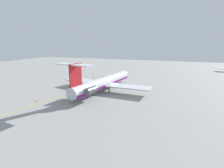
# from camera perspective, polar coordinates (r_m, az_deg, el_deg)

# --- Properties ---
(ground) EXTENTS (293.78, 293.78, 0.00)m
(ground) POSITION_cam_1_polar(r_m,az_deg,el_deg) (77.65, -8.18, -2.42)
(ground) COLOR gray
(main_jetliner) EXTENTS (47.93, 42.51, 13.98)m
(main_jetliner) POSITION_cam_1_polar(r_m,az_deg,el_deg) (76.62, -3.29, 0.42)
(main_jetliner) COLOR silver
(main_jetliner) RESTS_ON ground
(ground_crew_near_nose) EXTENTS (0.33, 0.34, 1.73)m
(ground_crew_near_nose) POSITION_cam_1_polar(r_m,az_deg,el_deg) (105.93, -3.12, 2.56)
(ground_crew_near_nose) COLOR black
(ground_crew_near_nose) RESTS_ON ground
(ground_crew_near_tail) EXTENTS (0.39, 0.30, 1.83)m
(ground_crew_near_tail) POSITION_cam_1_polar(r_m,az_deg,el_deg) (101.94, -11.83, 1.90)
(ground_crew_near_tail) COLOR black
(ground_crew_near_tail) RESTS_ON ground
(ground_crew_portside) EXTENTS (0.34, 0.29, 1.65)m
(ground_crew_portside) POSITION_cam_1_polar(r_m,az_deg,el_deg) (105.58, -6.28, 2.44)
(ground_crew_portside) COLOR black
(ground_crew_portside) RESTS_ON ground
(safety_cone_nose) EXTENTS (0.40, 0.40, 0.55)m
(safety_cone_nose) POSITION_cam_1_polar(r_m,az_deg,el_deg) (70.07, -23.35, -4.94)
(safety_cone_nose) COLOR #EA590F
(safety_cone_nose) RESTS_ON ground
(safety_cone_wingtip) EXTENTS (0.40, 0.40, 0.55)m
(safety_cone_wingtip) POSITION_cam_1_polar(r_m,az_deg,el_deg) (68.86, -23.47, -5.26)
(safety_cone_wingtip) COLOR #EA590F
(safety_cone_wingtip) RESTS_ON ground
(taxiway_centreline) EXTENTS (78.33, 17.45, 0.01)m
(taxiway_centreline) POSITION_cam_1_polar(r_m,az_deg,el_deg) (82.71, -8.72, -1.46)
(taxiway_centreline) COLOR gold
(taxiway_centreline) RESTS_ON ground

